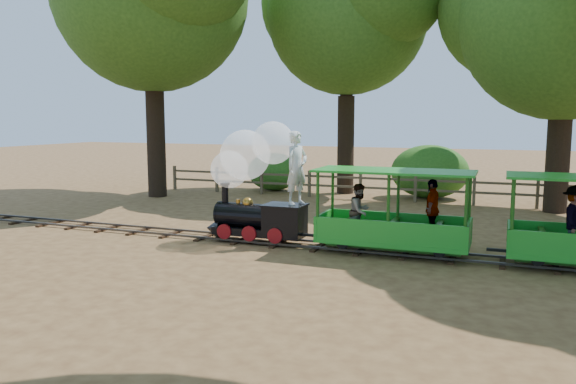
% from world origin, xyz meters
% --- Properties ---
extents(ground, '(90.00, 90.00, 0.00)m').
position_xyz_m(ground, '(0.00, 0.00, 0.00)').
color(ground, '#9E7544').
rests_on(ground, ground).
extents(track, '(22.00, 1.00, 0.10)m').
position_xyz_m(track, '(0.00, 0.00, 0.07)').
color(track, '#3F3D3A').
rests_on(track, ground).
extents(locomotive, '(2.67, 1.22, 2.98)m').
position_xyz_m(locomotive, '(-1.65, 0.08, 1.68)').
color(locomotive, black).
rests_on(locomotive, ground).
extents(carriage_front, '(3.41, 1.39, 1.77)m').
position_xyz_m(carriage_front, '(1.74, 0.00, 0.79)').
color(carriage_front, green).
rests_on(carriage_front, track).
extents(oak_nc, '(7.81, 6.87, 10.12)m').
position_xyz_m(oak_nc, '(-2.03, 9.58, 7.31)').
color(oak_nc, '#2D2116').
rests_on(oak_nc, ground).
extents(oak_ne, '(8.06, 7.09, 9.35)m').
position_xyz_m(oak_ne, '(5.47, 7.59, 6.46)').
color(oak_ne, '#2D2116').
rests_on(oak_ne, ground).
extents(fence, '(18.10, 0.10, 1.00)m').
position_xyz_m(fence, '(0.00, 8.00, 0.58)').
color(fence, brown).
rests_on(fence, ground).
extents(shrub_west, '(2.25, 1.73, 1.56)m').
position_xyz_m(shrub_west, '(-5.03, 9.30, 0.78)').
color(shrub_west, '#2D6B1E').
rests_on(shrub_west, ground).
extents(shrub_mid_w, '(2.89, 2.22, 2.00)m').
position_xyz_m(shrub_mid_w, '(1.32, 9.30, 1.00)').
color(shrub_mid_w, '#2D6B1E').
rests_on(shrub_mid_w, ground).
extents(shrub_mid_e, '(1.89, 1.45, 1.31)m').
position_xyz_m(shrub_mid_e, '(1.19, 9.30, 0.65)').
color(shrub_mid_e, '#2D6B1E').
rests_on(shrub_mid_e, ground).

